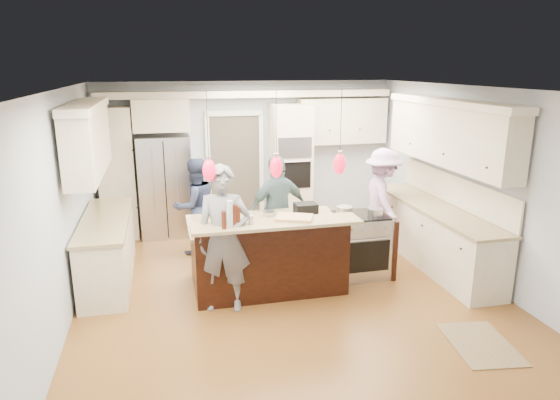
% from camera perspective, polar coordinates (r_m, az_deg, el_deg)
% --- Properties ---
extents(ground_plane, '(6.00, 6.00, 0.00)m').
position_cam_1_polar(ground_plane, '(7.06, 0.67, -9.78)').
color(ground_plane, '#935B28').
rests_on(ground_plane, ground).
extents(room_shell, '(5.54, 6.04, 2.72)m').
position_cam_1_polar(room_shell, '(6.51, 0.71, 4.90)').
color(room_shell, '#B2BCC6').
rests_on(room_shell, ground).
extents(refrigerator, '(0.90, 0.70, 1.80)m').
position_cam_1_polar(refrigerator, '(9.09, -12.95, 1.56)').
color(refrigerator, '#B7B7BC').
rests_on(refrigerator, ground).
extents(oven_column, '(0.72, 0.69, 2.30)m').
position_cam_1_polar(oven_column, '(9.35, 1.19, 3.90)').
color(oven_column, beige).
rests_on(oven_column, ground).
extents(back_upper_cabinets, '(5.30, 0.61, 2.54)m').
position_cam_1_polar(back_upper_cabinets, '(9.10, -8.16, 6.75)').
color(back_upper_cabinets, beige).
rests_on(back_upper_cabinets, ground).
extents(right_counter_run, '(0.64, 3.10, 2.51)m').
position_cam_1_polar(right_counter_run, '(7.88, 17.66, 0.32)').
color(right_counter_run, beige).
rests_on(right_counter_run, ground).
extents(left_cabinets, '(0.64, 2.30, 2.51)m').
position_cam_1_polar(left_cabinets, '(7.32, -19.82, -0.97)').
color(left_cabinets, beige).
rests_on(left_cabinets, ground).
extents(kitchen_island, '(2.10, 1.46, 1.12)m').
position_cam_1_polar(kitchen_island, '(6.89, -1.47, -6.06)').
color(kitchen_island, black).
rests_on(kitchen_island, ground).
extents(island_range, '(0.82, 0.71, 0.92)m').
position_cam_1_polar(island_range, '(7.36, 9.23, -5.07)').
color(island_range, '#B7B7BC').
rests_on(island_range, ground).
extents(pendant_lights, '(1.75, 0.15, 1.03)m').
position_cam_1_polar(pendant_lights, '(5.97, -0.43, 3.82)').
color(pendant_lights, black).
rests_on(pendant_lights, ground).
extents(person_bar_end, '(0.75, 0.58, 1.84)m').
position_cam_1_polar(person_bar_end, '(6.15, -6.47, -4.47)').
color(person_bar_end, slate).
rests_on(person_bar_end, ground).
extents(person_far_left, '(0.94, 0.85, 1.57)m').
position_cam_1_polar(person_far_left, '(8.13, -9.63, -0.72)').
color(person_far_left, navy).
rests_on(person_far_left, ground).
extents(person_far_right, '(1.06, 0.64, 1.69)m').
position_cam_1_polar(person_far_right, '(7.56, -0.25, -1.23)').
color(person_far_right, slate).
rests_on(person_far_right, ground).
extents(person_range_side, '(0.72, 1.14, 1.69)m').
position_cam_1_polar(person_range_side, '(8.35, 11.61, 0.04)').
color(person_range_side, '#BE96CA').
rests_on(person_range_side, ground).
extents(floor_rug, '(0.76, 1.02, 0.01)m').
position_cam_1_polar(floor_rug, '(6.13, 21.94, -15.01)').
color(floor_rug, '#90794E').
rests_on(floor_rug, ground).
extents(water_bottle, '(0.09, 0.09, 0.32)m').
position_cam_1_polar(water_bottle, '(5.94, -5.76, -1.56)').
color(water_bottle, silver).
rests_on(water_bottle, kitchen_island).
extents(beer_bottle_a, '(0.07, 0.07, 0.26)m').
position_cam_1_polar(beer_bottle_a, '(5.96, -5.20, -1.76)').
color(beer_bottle_a, '#41170B').
rests_on(beer_bottle_a, kitchen_island).
extents(beer_bottle_b, '(0.07, 0.07, 0.22)m').
position_cam_1_polar(beer_bottle_b, '(5.86, -6.43, -2.28)').
color(beer_bottle_b, '#41170B').
rests_on(beer_bottle_b, kitchen_island).
extents(beer_bottle_c, '(0.07, 0.07, 0.23)m').
position_cam_1_polar(beer_bottle_c, '(5.97, -4.82, -1.88)').
color(beer_bottle_c, '#41170B').
rests_on(beer_bottle_c, kitchen_island).
extents(drink_can, '(0.07, 0.07, 0.11)m').
position_cam_1_polar(drink_can, '(6.02, -3.33, -2.27)').
color(drink_can, '#B7B7BC').
rests_on(drink_can, kitchen_island).
extents(cutting_board, '(0.53, 0.46, 0.03)m').
position_cam_1_polar(cutting_board, '(6.23, 1.65, -2.03)').
color(cutting_board, tan).
rests_on(cutting_board, kitchen_island).
extents(pot_large, '(0.22, 0.22, 0.13)m').
position_cam_1_polar(pot_large, '(7.10, 7.37, -1.25)').
color(pot_large, '#B7B7BC').
rests_on(pot_large, island_range).
extents(pot_small, '(0.22, 0.22, 0.11)m').
position_cam_1_polar(pot_small, '(7.17, 10.80, -1.34)').
color(pot_small, '#B7B7BC').
rests_on(pot_small, island_range).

